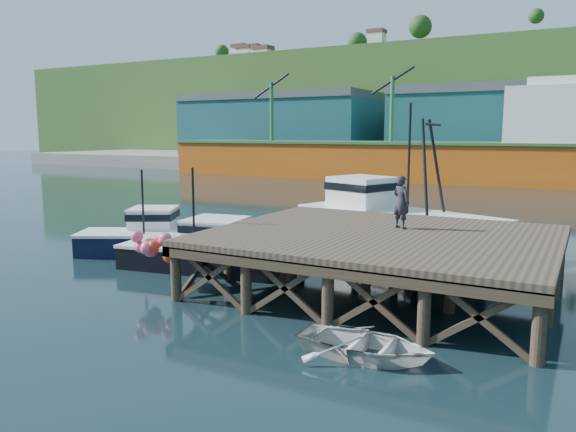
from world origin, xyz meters
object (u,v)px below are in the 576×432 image
Objects in this scene: boat_black at (206,249)px; trawler at (393,218)px; dinghy at (366,344)px; dockworker at (401,202)px; boat_navy at (149,236)px.

trawler is at bearing 45.88° from boat_black.
dockworker is (-1.47, 7.50, 2.76)m from dinghy.
dinghy is 8.12m from dockworker.
dinghy is (3.84, -13.95, -1.10)m from trawler.
dinghy is (13.71, -7.13, -0.45)m from boat_navy.
boat_navy is 4.40m from boat_black.
trawler is 3.19× the size of dinghy.
trawler reaches higher than boat_black.
boat_black is at bearing -104.28° from trawler.
trawler is at bearing 7.23° from boat_navy.
dockworker is at bearing 10.78° from dinghy.
dinghy is (9.47, -5.94, -0.43)m from boat_black.
boat_black is at bearing 57.61° from dinghy.
dockworker is at bearing -25.68° from boat_navy.
dockworker reaches higher than boat_navy.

